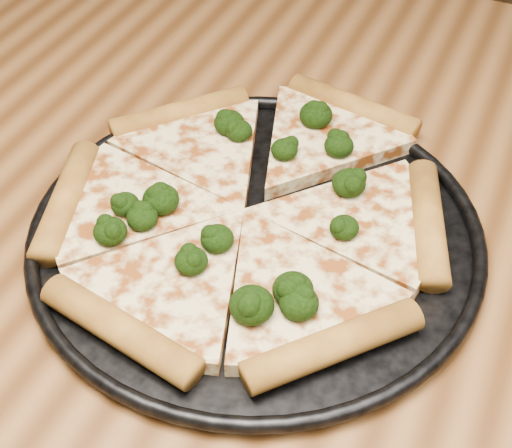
% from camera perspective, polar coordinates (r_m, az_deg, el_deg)
% --- Properties ---
extents(dining_table, '(1.20, 0.90, 0.75)m').
position_cam_1_polar(dining_table, '(0.61, 7.25, -9.54)').
color(dining_table, brown).
rests_on(dining_table, ground).
extents(pizza_pan, '(0.34, 0.34, 0.02)m').
position_cam_1_polar(pizza_pan, '(0.56, -0.00, -0.62)').
color(pizza_pan, black).
rests_on(pizza_pan, dining_table).
extents(pizza, '(0.32, 0.34, 0.02)m').
position_cam_1_polar(pizza, '(0.56, -0.63, 1.25)').
color(pizza, beige).
rests_on(pizza, pizza_pan).
extents(broccoli_florets, '(0.18, 0.24, 0.02)m').
position_cam_1_polar(broccoli_florets, '(0.55, -0.55, 1.34)').
color(broccoli_florets, black).
rests_on(broccoli_florets, pizza).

